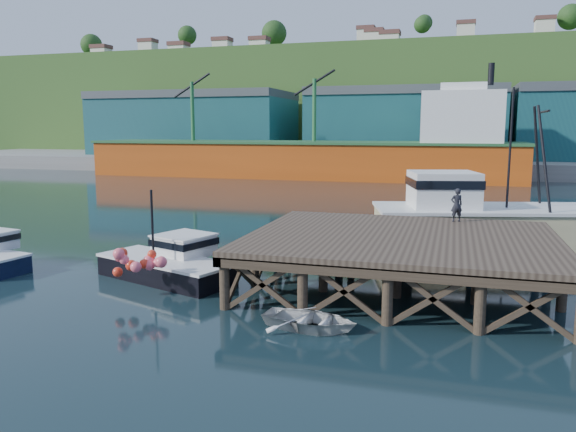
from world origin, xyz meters
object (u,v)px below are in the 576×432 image
at_px(trawler, 489,215).
at_px(dinghy, 310,320).
at_px(boat_black, 170,262).
at_px(dockworker, 457,205).

distance_m(trawler, dinghy, 16.25).
height_order(boat_black, trawler, trawler).
height_order(boat_black, dinghy, boat_black).
bearing_deg(dinghy, trawler, -15.31).
bearing_deg(dockworker, boat_black, 1.76).
xyz_separation_m(trawler, dockworker, (-1.74, -5.20, 1.15)).
bearing_deg(dockworker, dinghy, 42.02).
bearing_deg(dockworker, trawler, -132.39).
bearing_deg(boat_black, dockworker, 45.08).
xyz_separation_m(boat_black, trawler, (13.32, 10.77, 1.02)).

